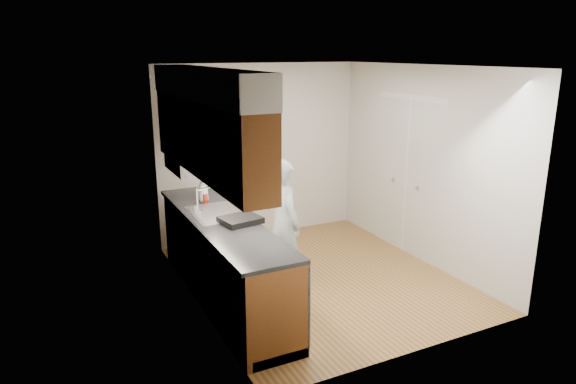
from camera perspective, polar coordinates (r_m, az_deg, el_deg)
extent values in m
plane|color=#A16F3D|center=(6.30, 3.48, -9.55)|extent=(3.50, 3.50, 0.00)
plane|color=white|center=(5.72, 3.89, 13.80)|extent=(3.50, 3.50, 0.00)
cube|color=beige|center=(5.32, -10.47, -0.20)|extent=(0.02, 3.50, 2.50)
cube|color=beige|center=(6.75, 14.79, 2.86)|extent=(0.02, 3.50, 2.50)
cube|color=beige|center=(7.42, -3.11, 4.46)|extent=(3.00, 0.02, 2.50)
cube|color=brown|center=(5.67, -7.14, -7.65)|extent=(0.60, 2.80, 0.90)
cube|color=black|center=(5.50, -7.45, -3.16)|extent=(0.63, 2.80, 0.04)
cube|color=#B2B2B7|center=(5.69, -7.96, -2.85)|extent=(0.48, 0.68, 0.14)
cube|color=#B2B2B7|center=(5.67, -7.98, -2.33)|extent=(0.52, 0.72, 0.01)
cube|color=#B2B2B7|center=(4.84, 0.67, -11.42)|extent=(0.03, 0.60, 0.80)
cube|color=brown|center=(5.24, -9.04, 6.08)|extent=(0.33, 2.80, 0.75)
cube|color=silver|center=(5.18, -9.29, 11.81)|extent=(0.35, 2.80, 0.30)
cube|color=#A5A5AA|center=(6.15, -10.69, 3.05)|extent=(0.46, 0.75, 0.16)
cube|color=white|center=(7.01, 13.00, 1.55)|extent=(0.02, 1.22, 2.05)
cube|color=slate|center=(6.17, -0.53, -10.04)|extent=(0.65, 0.85, 0.01)
imported|color=#A4BAC7|center=(5.85, -0.55, -2.52)|extent=(0.49, 0.65, 1.68)
imported|color=silver|center=(6.11, -9.37, 0.31)|extent=(0.12, 0.12, 0.30)
imported|color=silver|center=(6.32, -9.62, 0.33)|extent=(0.12, 0.12, 0.19)
cylinder|color=#AF351E|center=(6.08, -9.17, -0.68)|extent=(0.07, 0.07, 0.10)
cube|color=black|center=(5.33, -5.31, -3.11)|extent=(0.44, 0.39, 0.06)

